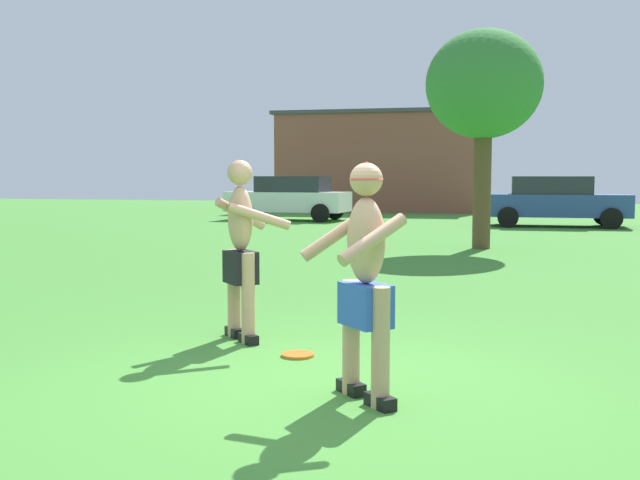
# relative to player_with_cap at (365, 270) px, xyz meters

# --- Properties ---
(ground_plane) EXTENTS (80.00, 80.00, 0.00)m
(ground_plane) POSITION_rel_player_with_cap_xyz_m (-0.31, 0.22, -0.94)
(ground_plane) COLOR #428433
(player_with_cap) EXTENTS (0.80, 0.77, 1.71)m
(player_with_cap) POSITION_rel_player_with_cap_xyz_m (0.00, 0.00, 0.00)
(player_with_cap) COLOR black
(player_with_cap) RESTS_ON ground_plane
(player_in_black) EXTENTS (0.80, 0.77, 1.75)m
(player_in_black) POSITION_rel_player_with_cap_xyz_m (-1.52, 1.68, -0.01)
(player_in_black) COLOR black
(player_in_black) RESTS_ON ground_plane
(frisbee) EXTENTS (0.29, 0.29, 0.03)m
(frisbee) POSITION_rel_player_with_cap_xyz_m (-0.81, 1.16, -0.93)
(frisbee) COLOR orange
(frisbee) RESTS_ON ground_plane
(car_white_near_post) EXTENTS (4.41, 2.26, 1.58)m
(car_white_near_post) POSITION_rel_player_with_cap_xyz_m (-6.46, 20.80, -0.11)
(car_white_near_post) COLOR white
(car_white_near_post) RESTS_ON ground_plane
(car_blue_far_end) EXTENTS (4.30, 2.03, 1.58)m
(car_blue_far_end) POSITION_rel_player_with_cap_xyz_m (2.61, 19.57, -0.11)
(car_blue_far_end) COLOR #2D478C
(car_blue_far_end) RESTS_ON ground_plane
(outbuilding_behind_lot) EXTENTS (9.41, 5.07, 4.46)m
(outbuilding_behind_lot) POSITION_rel_player_with_cap_xyz_m (-4.38, 29.35, 1.30)
(outbuilding_behind_lot) COLOR brown
(outbuilding_behind_lot) RESTS_ON ground_plane
(tree_left_field) EXTENTS (2.51, 2.51, 4.76)m
(tree_left_field) POSITION_rel_player_with_cap_xyz_m (0.52, 11.66, 2.58)
(tree_left_field) COLOR brown
(tree_left_field) RESTS_ON ground_plane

